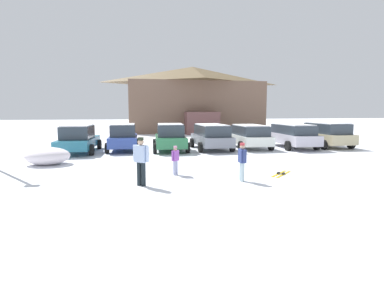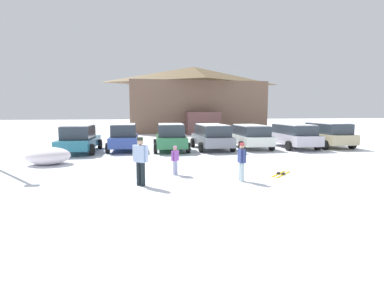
{
  "view_description": "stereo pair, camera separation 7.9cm",
  "coord_description": "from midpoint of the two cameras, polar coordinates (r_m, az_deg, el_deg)",
  "views": [
    {
      "loc": [
        -2.63,
        -6.9,
        2.57
      ],
      "look_at": [
        -0.37,
        6.16,
        1.08
      ],
      "focal_mm": 28.0,
      "sensor_mm": 36.0,
      "label": 1
    },
    {
      "loc": [
        -2.56,
        -6.91,
        2.57
      ],
      "look_at": [
        -0.37,
        6.16,
        1.08
      ],
      "focal_mm": 28.0,
      "sensor_mm": 36.0,
      "label": 2
    }
  ],
  "objects": [
    {
      "name": "skier_child_in_purple_jacket",
      "position": [
        11.97,
        -3.37,
        -2.79
      ],
      "size": [
        0.34,
        0.32,
        1.16
      ],
      "color": "#A4AACF",
      "rests_on": "ground"
    },
    {
      "name": "parked_white_suv",
      "position": [
        20.63,
        10.79,
        1.58
      ],
      "size": [
        2.26,
        4.04,
        1.6
      ],
      "color": "white",
      "rests_on": "ground"
    },
    {
      "name": "skier_adult_in_blue_parka",
      "position": [
        10.33,
        -9.91,
        -2.75
      ],
      "size": [
        0.53,
        0.43,
        1.67
      ],
      "color": "black",
      "rests_on": "ground"
    },
    {
      "name": "skier_teen_in_navy_coat",
      "position": [
        10.99,
        9.32,
        -2.97
      ],
      "size": [
        0.21,
        0.52,
        1.41
      ],
      "color": "#A3BCC5",
      "rests_on": "ground"
    },
    {
      "name": "parked_beige_suv",
      "position": [
        23.07,
        24.13,
        1.77
      ],
      "size": [
        2.31,
        4.16,
        1.72
      ],
      "color": "tan",
      "rests_on": "ground"
    },
    {
      "name": "parked_teal_hatchback",
      "position": [
        19.53,
        -20.94,
        0.94
      ],
      "size": [
        2.27,
        4.72,
        1.69
      ],
      "color": "#276E86",
      "rests_on": "ground"
    },
    {
      "name": "parked_blue_hatchback",
      "position": [
        19.75,
        -13.03,
        1.28
      ],
      "size": [
        2.09,
        4.15,
        1.72
      ],
      "color": "#2F4798",
      "rests_on": "ground"
    },
    {
      "name": "ski_lodge",
      "position": [
        37.99,
        0.04,
        8.62
      ],
      "size": [
        16.28,
        11.88,
        7.97
      ],
      "color": "brown",
      "rests_on": "ground"
    },
    {
      "name": "parked_silver_wagon",
      "position": [
        21.73,
        18.45,
        1.67
      ],
      "size": [
        2.29,
        4.8,
        1.64
      ],
      "color": "#BBB6C7",
      "rests_on": "ground"
    },
    {
      "name": "plowed_snow_pile",
      "position": [
        15.81,
        -25.94,
        -2.07
      ],
      "size": [
        2.03,
        1.63,
        0.83
      ],
      "primitive_type": "ellipsoid",
      "color": "white",
      "rests_on": "ground"
    },
    {
      "name": "parked_green_coupe",
      "position": [
        19.18,
        -4.31,
        1.3
      ],
      "size": [
        2.31,
        4.17,
        1.73
      ],
      "color": "#2B7447",
      "rests_on": "ground"
    },
    {
      "name": "ground",
      "position": [
        7.81,
        10.41,
        -12.91
      ],
      "size": [
        160.0,
        160.0,
        0.0
      ],
      "primitive_type": "plane",
      "color": "silver"
    },
    {
      "name": "pair_of_skis",
      "position": [
        12.66,
        16.45,
        -5.47
      ],
      "size": [
        1.26,
        1.24,
        0.08
      ],
      "color": "yellow",
      "rests_on": "ground"
    },
    {
      "name": "parked_grey_wagon",
      "position": [
        19.75,
        3.57,
        1.56
      ],
      "size": [
        2.33,
        4.41,
        1.67
      ],
      "color": "slate",
      "rests_on": "ground"
    }
  ]
}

